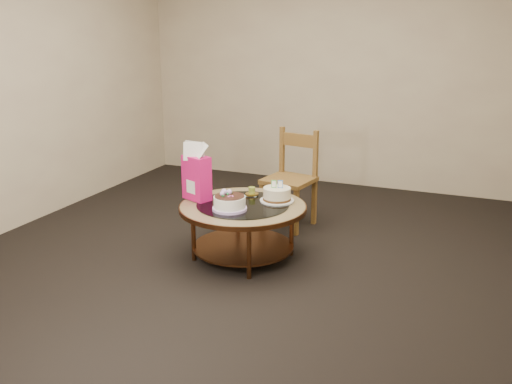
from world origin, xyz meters
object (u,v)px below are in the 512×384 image
at_px(decorated_cake, 229,203).
at_px(dining_chair, 291,178).
at_px(gift_bag, 197,172).
at_px(cream_cake, 277,195).
at_px(coffee_table, 243,214).

height_order(decorated_cake, dining_chair, dining_chair).
distance_m(decorated_cake, gift_bag, 0.43).
bearing_deg(decorated_cake, gift_bag, 157.52).
bearing_deg(gift_bag, decorated_cake, 0.39).
height_order(cream_cake, dining_chair, dining_chair).
bearing_deg(coffee_table, gift_bag, -177.45).
bearing_deg(coffee_table, dining_chair, 83.93).
xyz_separation_m(cream_cake, dining_chair, (-0.13, 0.71, -0.06)).
distance_m(cream_cake, dining_chair, 0.73).
relative_size(decorated_cake, dining_chair, 0.30).
height_order(decorated_cake, cream_cake, cream_cake).
distance_m(coffee_table, gift_bag, 0.51).
distance_m(coffee_table, cream_cake, 0.32).
bearing_deg(gift_bag, cream_cake, 40.75).
xyz_separation_m(coffee_table, dining_chair, (0.10, 0.90, 0.08)).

